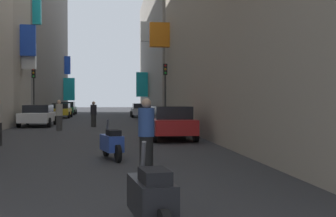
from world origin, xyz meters
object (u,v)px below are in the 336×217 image
Objects in this scene: parked_car_white at (38,115)px; scooter_red at (143,115)px; pedestrian_near_right at (59,115)px; traffic_light_far_corner at (165,83)px; pedestrian_mid_street at (146,135)px; traffic_light_near_corner at (34,85)px; parked_car_yellow at (61,110)px; pedestrian_far_away at (94,114)px; scooter_blue at (112,143)px; parked_car_green at (67,108)px; scooter_black at (151,198)px; parked_car_silver at (141,110)px; parked_car_red at (171,122)px.

scooter_red is (7.20, 6.52, -0.26)m from parked_car_white.
parked_car_white reaches higher than scooter_red.
pedestrian_near_right is 0.41× the size of traffic_light_far_corner.
pedestrian_mid_street is 24.01m from traffic_light_near_corner.
parked_car_yellow is 2.46× the size of pedestrian_far_away.
traffic_light_far_corner is (3.61, 17.14, 2.36)m from scooter_blue.
parked_car_yellow is at bearing 90.12° from parked_car_white.
parked_car_green reaches higher than scooter_black.
parked_car_silver is 30.58m from scooter_blue.
pedestrian_mid_street reaches higher than parked_car_white.
pedestrian_near_right reaches higher than parked_car_red.
traffic_light_near_corner is at bearing -92.05° from parked_car_green.
scooter_black is 1.17× the size of pedestrian_far_away.
parked_car_white is at bearing -89.13° from parked_car_green.
parked_car_white is 4.71m from traffic_light_near_corner.
parked_car_yellow reaches higher than parked_car_white.
parked_car_green reaches higher than scooter_blue.
pedestrian_mid_street is at bearing -101.31° from parked_car_red.
parked_car_red is 0.98× the size of parked_car_white.
pedestrian_mid_street reaches higher than parked_car_silver.
parked_car_green reaches higher than scooter_red.
scooter_red is at bearing -92.71° from parked_car_silver.
parked_car_yellow is 0.97× the size of traffic_light_near_corner.
parked_car_white is at bearing -118.54° from parked_car_silver.
parked_car_white is 24.22m from scooter_black.
pedestrian_near_right is at bearing 99.90° from scooter_black.
pedestrian_mid_street is at bearing -74.32° from traffic_light_near_corner.
pedestrian_near_right is at bearing 131.86° from parked_car_red.
traffic_light_far_corner is (9.27, -3.54, 0.06)m from traffic_light_near_corner.
parked_car_yellow is 15.23m from traffic_light_far_corner.
parked_car_white is 2.56× the size of pedestrian_mid_street.
parked_car_red is 1.07× the size of traffic_light_near_corner.
traffic_light_near_corner is (-0.63, -17.68, 2.00)m from parked_car_green.
traffic_light_near_corner is 9.93m from traffic_light_far_corner.
parked_car_yellow is at bearing 99.79° from pedestrian_mid_street.
scooter_black and scooter_blue have the same top height.
parked_car_green reaches higher than parked_car_white.
scooter_blue is 1.06× the size of scooter_red.
scooter_blue is at bearing 93.98° from scooter_black.
pedestrian_near_right is at bearing -142.50° from traffic_light_far_corner.
pedestrian_near_right reaches higher than scooter_black.
traffic_light_far_corner is (2.81, 19.50, 1.96)m from pedestrian_mid_street.
parked_car_yellow is 0.91× the size of parked_car_red.
scooter_red is 1.08× the size of pedestrian_far_away.
traffic_light_near_corner reaches higher than pedestrian_mid_street.
scooter_black is 22.42m from pedestrian_far_away.
scooter_black is at bearing -93.80° from scooter_red.
scooter_black is at bearing -81.92° from parked_car_yellow.
pedestrian_mid_street is (-1.71, -8.53, 0.12)m from parked_car_red.
parked_car_green is 17.04m from scooter_red.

